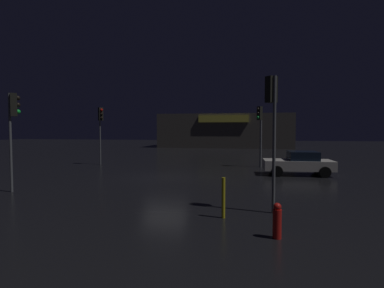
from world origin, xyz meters
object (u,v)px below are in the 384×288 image
traffic_signal_main (272,109)px  store_building (225,131)px  traffic_signal_cross_left (13,117)px  car_near (299,163)px  traffic_signal_cross_right (260,125)px  fire_hydrant (277,221)px  traffic_signal_opposite (101,121)px

traffic_signal_main → store_building: bearing=96.6°
traffic_signal_cross_left → car_near: 15.25m
store_building → traffic_signal_cross_right: store_building is taller
store_building → traffic_signal_cross_right: size_ratio=4.52×
fire_hydrant → traffic_signal_main: bearing=89.8°
traffic_signal_opposite → traffic_signal_cross_right: traffic_signal_opposite is taller
car_near → traffic_signal_cross_left: bearing=-150.5°
traffic_signal_cross_left → fire_hydrant: size_ratio=4.78×
traffic_signal_cross_left → fire_hydrant: (10.80, -3.80, -2.84)m
traffic_signal_cross_right → fire_hydrant: size_ratio=4.88×
store_building → traffic_signal_main: 37.31m
store_building → car_near: store_building is taller
traffic_signal_main → traffic_signal_cross_left: size_ratio=1.03×
traffic_signal_main → car_near: (2.27, 8.75, -2.69)m
store_building → fire_hydrant: (4.25, -39.51, -2.10)m
traffic_signal_cross_right → fire_hydrant: 14.83m
store_building → traffic_signal_cross_left: store_building is taller
traffic_signal_cross_left → car_near: traffic_signal_cross_left is taller
store_building → fire_hydrant: size_ratio=22.06×
traffic_signal_opposite → traffic_signal_cross_left: (1.15, -10.13, -0.12)m
traffic_signal_main → car_near: 9.43m
traffic_signal_cross_right → car_near: traffic_signal_cross_right is taller
store_building → fire_hydrant: 39.79m
store_building → car_near: size_ratio=4.91×
traffic_signal_main → fire_hydrant: size_ratio=4.95×
traffic_signal_cross_left → car_near: (13.08, 7.40, -2.56)m
store_building → traffic_signal_opposite: size_ratio=4.48×
car_near → traffic_signal_cross_right: bearing=122.7°
fire_hydrant → car_near: bearing=78.5°
traffic_signal_cross_left → car_near: size_ratio=1.06×
traffic_signal_main → traffic_signal_cross_left: (-10.81, 1.35, -0.13)m
traffic_signal_opposite → traffic_signal_cross_right: bearing=3.2°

